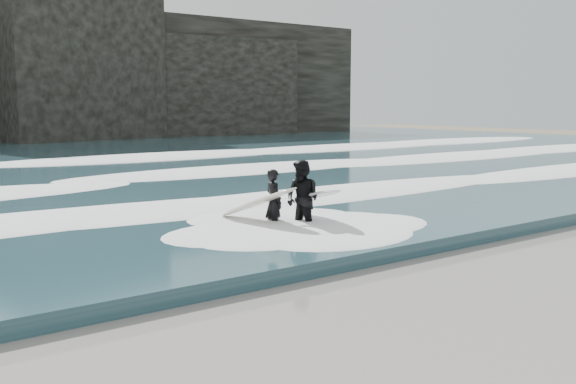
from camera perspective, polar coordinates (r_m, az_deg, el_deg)
name	(u,v)px	position (r m, az deg, el deg)	size (l,w,h in m)	color
ground	(476,324)	(9.20, 16.38, -11.15)	(120.00, 120.00, 0.00)	olive
foam_near	(174,208)	(16.03, -10.06, -1.41)	(60.00, 3.20, 0.20)	white
foam_mid	(79,180)	(22.46, -18.05, 1.01)	(60.00, 4.00, 0.24)	white
foam_far	(12,160)	(31.10, -23.34, 2.61)	(60.00, 4.80, 0.30)	white
surfer_left	(268,202)	(14.34, -1.80, -0.92)	(1.20, 2.30, 1.50)	black
surfer_right	(304,198)	(14.17, 1.46, -0.58)	(1.37, 2.18, 1.72)	black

